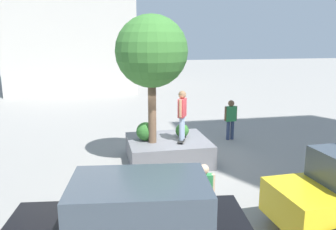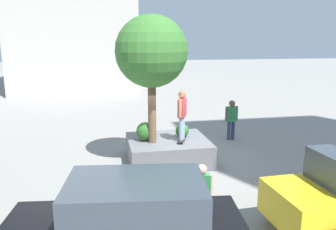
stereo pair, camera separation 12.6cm
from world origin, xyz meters
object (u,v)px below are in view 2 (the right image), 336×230
object	(u,v)px
skateboard	(182,140)
skateboarder	(182,112)
passerby_with_bag	(231,117)
bystander_watching	(201,191)
planter_ledge	(168,150)
plaza_tree	(151,52)

from	to	relation	value
skateboard	skateboarder	world-z (taller)	skateboarder
passerby_with_bag	bystander_watching	world-z (taller)	passerby_with_bag
planter_ledge	skateboard	world-z (taller)	skateboard
skateboard	bystander_watching	xyz separation A→B (m)	(0.52, 4.17, 0.01)
skateboarder	bystander_watching	size ratio (longest dim) A/B	1.12
skateboard	passerby_with_bag	bearing A→B (deg)	-138.63
passerby_with_bag	skateboarder	bearing A→B (deg)	41.37
plaza_tree	skateboard	distance (m)	3.23
bystander_watching	plaza_tree	bearing A→B (deg)	-83.16
skateboarder	passerby_with_bag	distance (m)	3.87
planter_ledge	skateboarder	xyz separation A→B (m)	(-0.43, 0.35, 1.49)
planter_ledge	bystander_watching	world-z (taller)	bystander_watching
plaza_tree	bystander_watching	size ratio (longest dim) A/B	2.80
plaza_tree	skateboard	xyz separation A→B (m)	(-1.04, 0.11, -3.06)
planter_ledge	plaza_tree	size ratio (longest dim) A/B	0.66
skateboard	skateboarder	xyz separation A→B (m)	(-0.00, -0.00, 1.02)
skateboard	plaza_tree	bearing A→B (deg)	-6.04
planter_ledge	bystander_watching	distance (m)	4.55
planter_ledge	skateboard	bearing A→B (deg)	140.64
planter_ledge	plaza_tree	world-z (taller)	plaza_tree
planter_ledge	skateboarder	size ratio (longest dim) A/B	1.65
planter_ledge	plaza_tree	bearing A→B (deg)	21.67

